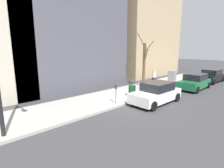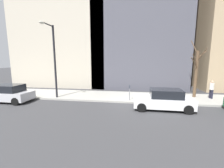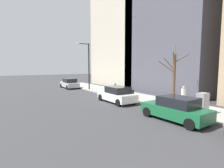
{
  "view_description": "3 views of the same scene",
  "coord_description": "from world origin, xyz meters",
  "px_view_note": "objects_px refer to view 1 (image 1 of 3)",
  "views": [
    {
      "loc": [
        -7.84,
        9.24,
        3.87
      ],
      "look_at": [
        1.82,
        0.07,
        1.2
      ],
      "focal_mm": 28.0,
      "sensor_mm": 36.0,
      "label": 1
    },
    {
      "loc": [
        -12.32,
        0.62,
        3.64
      ],
      "look_at": [
        0.43,
        2.53,
        1.56
      ],
      "focal_mm": 24.0,
      "sensor_mm": 36.0,
      "label": 2
    },
    {
      "loc": [
        -10.51,
        -14.95,
        3.39
      ],
      "look_at": [
        0.62,
        1.93,
        1.37
      ],
      "focal_mm": 28.0,
      "sensor_mm": 36.0,
      "label": 3
    }
  ],
  "objects_px": {
    "parking_meter": "(116,92)",
    "pedestrian_near_meter": "(154,76)",
    "bare_tree": "(144,63)",
    "trash_bin": "(132,91)",
    "parked_car_white": "(156,93)",
    "office_tower_left": "(132,16)",
    "utility_box": "(172,77)",
    "parked_car_black": "(211,76)",
    "parked_car_green": "(194,82)"
  },
  "relations": [
    {
      "from": "parking_meter",
      "to": "pedestrian_near_meter",
      "type": "bearing_deg",
      "value": -76.61
    },
    {
      "from": "bare_tree",
      "to": "trash_bin",
      "type": "xyz_separation_m",
      "value": [
        -1.68,
        3.8,
        -1.91
      ]
    },
    {
      "from": "parked_car_white",
      "to": "office_tower_left",
      "type": "bearing_deg",
      "value": -42.56
    },
    {
      "from": "utility_box",
      "to": "office_tower_left",
      "type": "bearing_deg",
      "value": -24.55
    },
    {
      "from": "utility_box",
      "to": "pedestrian_near_meter",
      "type": "bearing_deg",
      "value": 67.01
    },
    {
      "from": "utility_box",
      "to": "office_tower_left",
      "type": "xyz_separation_m",
      "value": [
        9.68,
        -4.42,
        8.08
      ]
    },
    {
      "from": "parked_car_black",
      "to": "trash_bin",
      "type": "relative_size",
      "value": 4.73
    },
    {
      "from": "parking_meter",
      "to": "pedestrian_near_meter",
      "type": "distance_m",
      "value": 7.56
    },
    {
      "from": "trash_bin",
      "to": "pedestrian_near_meter",
      "type": "xyz_separation_m",
      "value": [
        1.3,
        -5.09,
        0.49
      ]
    },
    {
      "from": "parked_car_white",
      "to": "parking_meter",
      "type": "distance_m",
      "value": 3.02
    },
    {
      "from": "office_tower_left",
      "to": "parked_car_black",
      "type": "bearing_deg",
      "value": -177.21
    },
    {
      "from": "parked_car_green",
      "to": "bare_tree",
      "type": "bearing_deg",
      "value": 37.79
    },
    {
      "from": "utility_box",
      "to": "bare_tree",
      "type": "xyz_separation_m",
      "value": [
        1.28,
        3.41,
        1.66
      ]
    },
    {
      "from": "parked_car_black",
      "to": "parked_car_white",
      "type": "relative_size",
      "value": 1.01
    },
    {
      "from": "parking_meter",
      "to": "trash_bin",
      "type": "bearing_deg",
      "value": -78.77
    },
    {
      "from": "trash_bin",
      "to": "office_tower_left",
      "type": "relative_size",
      "value": 0.05
    },
    {
      "from": "parking_meter",
      "to": "utility_box",
      "type": "height_order",
      "value": "utility_box"
    },
    {
      "from": "utility_box",
      "to": "trash_bin",
      "type": "distance_m",
      "value": 7.22
    },
    {
      "from": "utility_box",
      "to": "parked_car_black",
      "type": "bearing_deg",
      "value": -115.3
    },
    {
      "from": "parking_meter",
      "to": "bare_tree",
      "type": "relative_size",
      "value": 0.25
    },
    {
      "from": "utility_box",
      "to": "trash_bin",
      "type": "xyz_separation_m",
      "value": [
        -0.4,
        7.21,
        -0.25
      ]
    },
    {
      "from": "bare_tree",
      "to": "office_tower_left",
      "type": "height_order",
      "value": "office_tower_left"
    },
    {
      "from": "utility_box",
      "to": "pedestrian_near_meter",
      "type": "distance_m",
      "value": 2.32
    },
    {
      "from": "parked_car_white",
      "to": "parking_meter",
      "type": "bearing_deg",
      "value": 58.73
    },
    {
      "from": "bare_tree",
      "to": "office_tower_left",
      "type": "relative_size",
      "value": 0.3
    },
    {
      "from": "parked_car_green",
      "to": "bare_tree",
      "type": "distance_m",
      "value": 5.23
    },
    {
      "from": "parked_car_green",
      "to": "trash_bin",
      "type": "xyz_separation_m",
      "value": [
        2.13,
        6.9,
        -0.14
      ]
    },
    {
      "from": "trash_bin",
      "to": "bare_tree",
      "type": "bearing_deg",
      "value": -66.08
    },
    {
      "from": "parked_car_black",
      "to": "utility_box",
      "type": "height_order",
      "value": "utility_box"
    },
    {
      "from": "parking_meter",
      "to": "office_tower_left",
      "type": "relative_size",
      "value": 0.08
    },
    {
      "from": "utility_box",
      "to": "parked_car_white",
      "type": "bearing_deg",
      "value": 109.39
    },
    {
      "from": "parking_meter",
      "to": "trash_bin",
      "type": "xyz_separation_m",
      "value": [
        0.45,
        -2.27,
        -0.38
      ]
    },
    {
      "from": "parked_car_black",
      "to": "pedestrian_near_meter",
      "type": "height_order",
      "value": "pedestrian_near_meter"
    },
    {
      "from": "pedestrian_near_meter",
      "to": "office_tower_left",
      "type": "bearing_deg",
      "value": 128.53
    },
    {
      "from": "parked_car_white",
      "to": "pedestrian_near_meter",
      "type": "height_order",
      "value": "pedestrian_near_meter"
    },
    {
      "from": "parked_car_green",
      "to": "pedestrian_near_meter",
      "type": "height_order",
      "value": "pedestrian_near_meter"
    },
    {
      "from": "parking_meter",
      "to": "pedestrian_near_meter",
      "type": "xyz_separation_m",
      "value": [
        1.75,
        -7.35,
        0.11
      ]
    },
    {
      "from": "utility_box",
      "to": "pedestrian_near_meter",
      "type": "xyz_separation_m",
      "value": [
        0.9,
        2.12,
        0.24
      ]
    },
    {
      "from": "parked_car_black",
      "to": "pedestrian_near_meter",
      "type": "bearing_deg",
      "value": 67.26
    },
    {
      "from": "parked_car_black",
      "to": "parked_car_white",
      "type": "bearing_deg",
      "value": 92.21
    },
    {
      "from": "parked_car_white",
      "to": "parked_car_black",
      "type": "bearing_deg",
      "value": -89.12
    },
    {
      "from": "parking_meter",
      "to": "pedestrian_near_meter",
      "type": "relative_size",
      "value": 0.81
    },
    {
      "from": "parked_car_white",
      "to": "office_tower_left",
      "type": "relative_size",
      "value": 0.24
    },
    {
      "from": "parking_meter",
      "to": "pedestrian_near_meter",
      "type": "height_order",
      "value": "pedestrian_near_meter"
    },
    {
      "from": "parked_car_green",
      "to": "parked_car_white",
      "type": "bearing_deg",
      "value": 87.85
    },
    {
      "from": "parked_car_white",
      "to": "pedestrian_near_meter",
      "type": "bearing_deg",
      "value": -54.64
    },
    {
      "from": "parked_car_green",
      "to": "utility_box",
      "type": "xyz_separation_m",
      "value": [
        2.53,
        -0.31,
        0.11
      ]
    },
    {
      "from": "parking_meter",
      "to": "trash_bin",
      "type": "height_order",
      "value": "parking_meter"
    },
    {
      "from": "parking_meter",
      "to": "office_tower_left",
      "type": "distance_m",
      "value": 19.16
    },
    {
      "from": "parked_car_white",
      "to": "utility_box",
      "type": "height_order",
      "value": "utility_box"
    }
  ]
}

